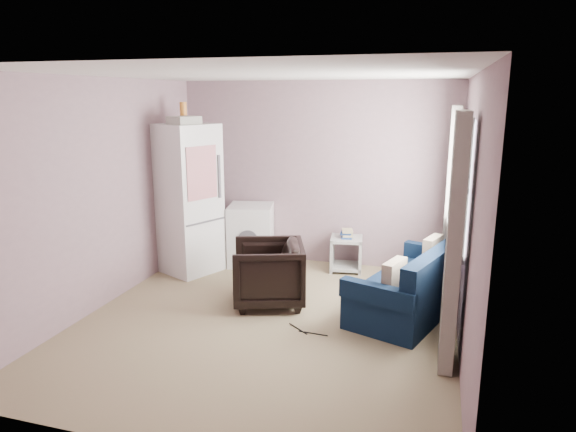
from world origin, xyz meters
name	(u,v)px	position (x,y,z in m)	size (l,w,h in m)	color
room	(268,204)	(0.02, 0.01, 1.25)	(3.84, 4.24, 2.54)	#8D7C5C
armchair	(268,270)	(-0.14, 0.46, 0.39)	(0.77, 0.72, 0.79)	black
fridge	(188,198)	(-1.50, 1.24, 0.99)	(0.89, 0.89, 2.22)	silver
washing_machine	(251,233)	(-0.82, 1.74, 0.43)	(0.70, 0.70, 0.83)	silver
side_table	(346,251)	(0.50, 1.83, 0.27)	(0.47, 0.47, 0.57)	#9A9A97
sofa	(414,288)	(1.45, 0.67, 0.28)	(1.29, 1.87, 0.76)	#0B1B33
window_dressing	(452,215)	(1.78, 0.70, 1.11)	(0.17, 2.62, 2.18)	white
floor_cables	(305,331)	(0.45, -0.12, 0.01)	(0.44, 0.20, 0.01)	black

